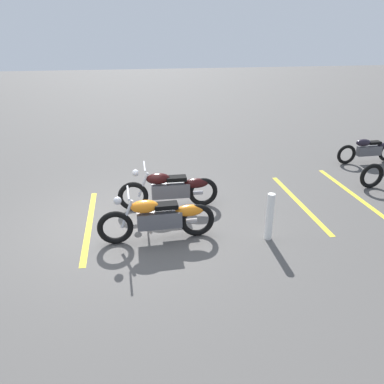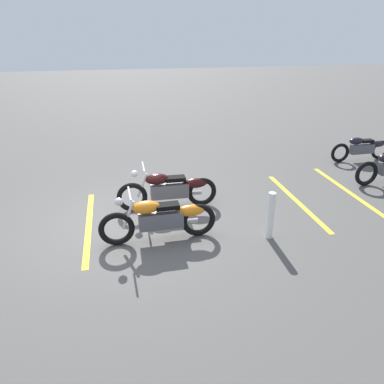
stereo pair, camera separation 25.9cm
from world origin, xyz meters
name	(u,v)px [view 1 (the left image)]	position (x,y,z in m)	size (l,w,h in m)	color
ground_plane	(127,225)	(0.00, 0.00, 0.00)	(60.00, 60.00, 0.00)	#514F4C
motorcycle_bright_foreground	(160,218)	(0.64, -0.67, 0.46)	(2.23, 0.62, 1.04)	black
motorcycle_dark_foreground	(171,189)	(1.00, 0.68, 0.46)	(2.23, 0.62, 1.04)	black
motorcycle_row_far_right	(370,150)	(7.13, 2.86, 0.40)	(1.94, 0.26, 0.73)	black
bollard_post	(270,217)	(2.69, -0.98, 0.47)	(0.14, 0.14, 0.94)	white
parking_stripe_near	(89,224)	(-0.77, 0.16, 0.00)	(3.20, 0.12, 0.01)	yellow
parking_stripe_mid	(299,203)	(3.95, 0.48, 0.00)	(3.20, 0.12, 0.01)	yellow
parking_stripe_far	(351,193)	(5.45, 0.81, 0.00)	(3.20, 0.12, 0.01)	yellow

